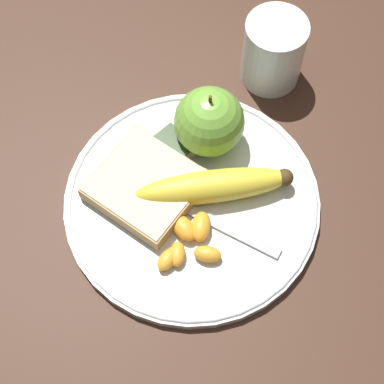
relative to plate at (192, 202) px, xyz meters
The scene contains 15 objects.
ground_plane 0.01m from the plate, ahead, with size 3.00×3.00×0.00m, color #42281C.
plate is the anchor object (origin of this frame).
juice_glass 0.21m from the plate, 71.32° to the right, with size 0.07×0.07×0.09m.
apple 0.09m from the plate, 57.04° to the right, with size 0.08×0.08×0.09m.
banana 0.03m from the plate, 114.98° to the right, with size 0.13×0.16×0.04m.
bread_slice 0.05m from the plate, 33.10° to the left, with size 0.13×0.12×0.02m.
fork 0.02m from the plate, 158.33° to the left, with size 0.16×0.07×0.00m.
jam_packet 0.07m from the plate, 22.76° to the right, with size 0.04×0.04×0.02m.
orange_segment_0 0.04m from the plate, 99.78° to the left, with size 0.03×0.02×0.01m.
orange_segment_1 0.04m from the plate, 123.16° to the left, with size 0.04×0.02×0.02m.
orange_segment_2 0.07m from the plate, 123.76° to the left, with size 0.03×0.03×0.02m.
orange_segment_3 0.08m from the plate, 117.29° to the left, with size 0.02×0.03×0.02m.
orange_segment_4 0.07m from the plate, 150.52° to the left, with size 0.03×0.03×0.02m.
orange_segment_5 0.04m from the plate, 151.69° to the left, with size 0.04×0.04×0.02m.
orange_segment_6 0.05m from the plate, 94.37° to the left, with size 0.03×0.04×0.02m.
Camera 1 is at (-0.22, 0.21, 0.65)m, focal length 60.00 mm.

